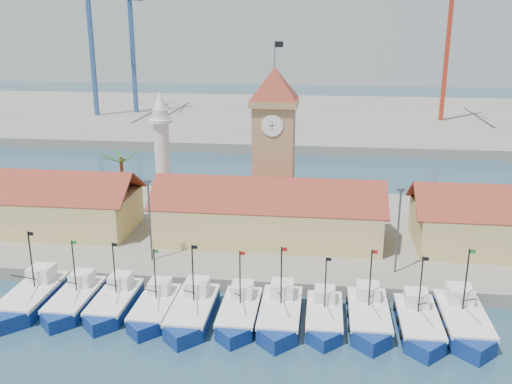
# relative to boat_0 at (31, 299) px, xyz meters

# --- Properties ---
(ground) EXTENTS (400.00, 400.00, 0.00)m
(ground) POSITION_rel_boat_0_xyz_m (21.39, -3.01, -0.81)
(ground) COLOR navy
(ground) RESTS_ON ground
(quay) EXTENTS (140.00, 32.00, 1.50)m
(quay) POSITION_rel_boat_0_xyz_m (21.39, 20.99, -0.06)
(quay) COLOR gray
(quay) RESTS_ON ground
(terminal) EXTENTS (240.00, 80.00, 2.00)m
(terminal) POSITION_rel_boat_0_xyz_m (21.39, 106.99, 0.19)
(terminal) COLOR gray
(terminal) RESTS_ON ground
(boat_0) EXTENTS (3.77, 10.33, 7.82)m
(boat_0) POSITION_rel_boat_0_xyz_m (0.00, 0.00, 0.00)
(boat_0) COLOR navy
(boat_0) RESTS_ON ground
(boat_1) EXTENTS (3.42, 9.36, 7.09)m
(boat_1) POSITION_rel_boat_0_xyz_m (4.28, 0.08, -0.08)
(boat_1) COLOR navy
(boat_1) RESTS_ON ground
(boat_2) EXTENTS (3.39, 9.30, 7.04)m
(boat_2) POSITION_rel_boat_0_xyz_m (8.26, 0.11, -0.08)
(boat_2) COLOR navy
(boat_2) RESTS_ON ground
(boat_3) EXTENTS (3.28, 9.00, 6.81)m
(boat_3) POSITION_rel_boat_0_xyz_m (12.39, -0.44, -0.10)
(boat_3) COLOR navy
(boat_3) RESTS_ON ground
(boat_4) EXTENTS (3.65, 10.00, 7.57)m
(boat_4) POSITION_rel_boat_0_xyz_m (16.08, -0.81, -0.03)
(boat_4) COLOR navy
(boat_4) RESTS_ON ground
(boat_5) EXTENTS (3.40, 9.31, 7.04)m
(boat_5) POSITION_rel_boat_0_xyz_m (20.41, -0.47, -0.08)
(boat_5) COLOR navy
(boat_5) RESTS_ON ground
(boat_6) EXTENTS (3.65, 10.00, 7.57)m
(boat_6) POSITION_rel_boat_0_xyz_m (24.17, -0.33, -0.03)
(boat_6) COLOR navy
(boat_6) RESTS_ON ground
(boat_7) EXTENTS (3.24, 8.87, 6.71)m
(boat_7) POSITION_rel_boat_0_xyz_m (28.18, -0.16, -0.11)
(boat_7) COLOR navy
(boat_7) RESTS_ON ground
(boat_8) EXTENTS (3.61, 9.90, 7.49)m
(boat_8) POSITION_rel_boat_0_xyz_m (32.18, 0.24, -0.03)
(boat_8) COLOR navy
(boat_8) RESTS_ON ground
(boat_9) EXTENTS (3.54, 9.69, 7.33)m
(boat_9) POSITION_rel_boat_0_xyz_m (36.50, -0.44, -0.05)
(boat_9) COLOR navy
(boat_9) RESTS_ON ground
(boat_10) EXTENTS (3.83, 10.49, 7.94)m
(boat_10) POSITION_rel_boat_0_xyz_m (40.52, 0.30, 0.01)
(boat_10) COLOR navy
(boat_10) RESTS_ON ground
(hall_left) EXTENTS (31.20, 10.13, 7.61)m
(hall_left) POSITION_rel_boat_0_xyz_m (-10.61, 16.99, 3.18)
(hall_left) COLOR #D6BD75
(hall_left) RESTS_ON quay
(hall_center) EXTENTS (27.04, 10.13, 7.61)m
(hall_center) POSITION_rel_boat_0_xyz_m (21.39, 16.99, 3.18)
(hall_center) COLOR #D6BD75
(hall_center) RESTS_ON quay
(clock_tower) EXTENTS (5.80, 5.80, 22.70)m
(clock_tower) POSITION_rel_boat_0_xyz_m (21.39, 22.99, 11.15)
(clock_tower) COLOR tan
(clock_tower) RESTS_ON quay
(minaret) EXTENTS (3.00, 3.00, 16.30)m
(minaret) POSITION_rel_boat_0_xyz_m (6.39, 24.99, 8.92)
(minaret) COLOR silver
(minaret) RESTS_ON quay
(palm_tree) EXTENTS (5.60, 5.03, 8.39)m
(palm_tree) POSITION_rel_boat_0_xyz_m (1.39, 22.99, 5.44)
(palm_tree) COLOR brown
(palm_tree) RESTS_ON quay
(lamp_posts) EXTENTS (80.70, 0.25, 9.03)m
(lamp_posts) POSITION_rel_boat_0_xyz_m (21.89, 8.99, 5.67)
(lamp_posts) COLOR #3F3F44
(lamp_posts) RESTS_ON quay
(crane_blue_far) EXTENTS (1.00, 34.33, 47.14)m
(crane_blue_far) POSITION_rel_boat_0_xyz_m (-32.93, 97.49, 27.47)
(crane_blue_far) COLOR #2B4C84
(crane_blue_far) RESTS_ON terminal
(crane_blue_near) EXTENTS (1.00, 34.04, 37.73)m
(crane_blue_near) POSITION_rel_boat_0_xyz_m (-24.08, 103.24, 22.22)
(crane_blue_near) COLOR #2B4C84
(crane_blue_near) RESTS_ON terminal
(crane_red_right) EXTENTS (1.00, 31.34, 39.70)m
(crane_red_right) POSITION_rel_boat_0_xyz_m (56.87, 100.71, 23.12)
(crane_red_right) COLOR #B1301B
(crane_red_right) RESTS_ON terminal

